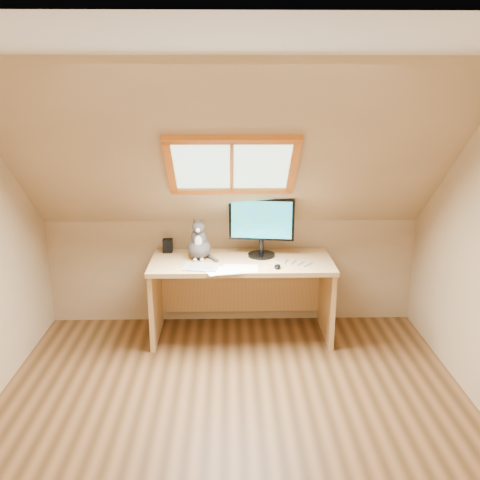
{
  "coord_description": "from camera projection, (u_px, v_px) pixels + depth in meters",
  "views": [
    {
      "loc": [
        -0.02,
        -3.12,
        2.23
      ],
      "look_at": [
        0.06,
        1.0,
        1.03
      ],
      "focal_mm": 40.0,
      "sensor_mm": 36.0,
      "label": 1
    }
  ],
  "objects": [
    {
      "name": "room_shell",
      "position": [
        233.0,
        227.0,
        3.13
      ],
      "size": [
        3.52,
        3.52,
        2.41
      ],
      "color": "tan",
      "rests_on": "ground"
    },
    {
      "name": "desk",
      "position": [
        241.0,
        281.0,
        4.87
      ],
      "size": [
        1.61,
        0.71,
        0.74
      ],
      "color": "tan",
      "rests_on": "ground"
    },
    {
      "name": "mouse",
      "position": [
        278.0,
        266.0,
        4.52
      ],
      "size": [
        0.07,
        0.11,
        0.03
      ],
      "primitive_type": "ellipsoid",
      "rotation": [
        0.0,
        0.0,
        -0.17
      ],
      "color": "black",
      "rests_on": "desk"
    },
    {
      "name": "cables",
      "position": [
        287.0,
        264.0,
        4.63
      ],
      "size": [
        0.51,
        0.26,
        0.01
      ],
      "color": "silver",
      "rests_on": "desk"
    },
    {
      "name": "desk_speaker",
      "position": [
        168.0,
        246.0,
        4.95
      ],
      "size": [
        0.09,
        0.09,
        0.12
      ],
      "primitive_type": "cube",
      "rotation": [
        0.0,
        0.0,
        0.0
      ],
      "color": "black",
      "rests_on": "desk"
    },
    {
      "name": "monitor",
      "position": [
        262.0,
        223.0,
        4.76
      ],
      "size": [
        0.58,
        0.25,
        0.54
      ],
      "color": "black",
      "rests_on": "desk"
    },
    {
      "name": "papers",
      "position": [
        231.0,
        269.0,
        4.49
      ],
      "size": [
        0.35,
        0.3,
        0.01
      ],
      "color": "white",
      "rests_on": "desk"
    },
    {
      "name": "ground",
      "position": [
        234.0,
        427.0,
        3.62
      ],
      "size": [
        3.5,
        3.5,
        0.0
      ],
      "primitive_type": "plane",
      "color": "brown",
      "rests_on": "ground"
    },
    {
      "name": "graphics_tablet",
      "position": [
        201.0,
        267.0,
        4.53
      ],
      "size": [
        0.32,
        0.25,
        0.01
      ],
      "primitive_type": "cube",
      "rotation": [
        0.0,
        0.0,
        -0.15
      ],
      "color": "#B2B2B7",
      "rests_on": "desk"
    },
    {
      "name": "cat",
      "position": [
        199.0,
        244.0,
        4.75
      ],
      "size": [
        0.21,
        0.25,
        0.38
      ],
      "color": "#46413E",
      "rests_on": "desk"
    }
  ]
}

